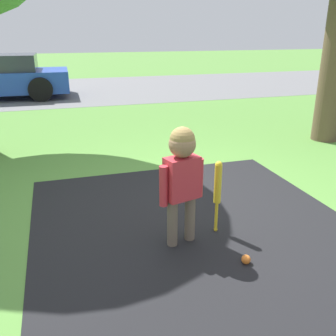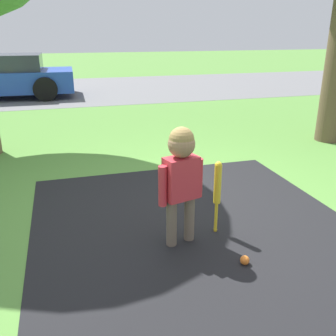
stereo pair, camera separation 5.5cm
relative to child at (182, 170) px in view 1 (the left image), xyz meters
name	(u,v)px [view 1 (the left image)]	position (x,y,z in m)	size (l,w,h in m)	color
ground_plane	(179,200)	(0.26, 0.85, -0.69)	(60.00, 60.00, 0.00)	#518438
street_strip	(93,89)	(0.26, 9.61, -0.68)	(40.00, 6.00, 0.01)	slate
child	(182,170)	(0.00, 0.00, 0.00)	(0.42, 0.23, 1.06)	#6B5B4C
baseball_bat	(218,187)	(0.37, 0.09, -0.23)	(0.07, 0.07, 0.70)	yellow
sports_ball	(246,259)	(0.40, -0.47, -0.65)	(0.08, 0.08, 0.08)	orange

